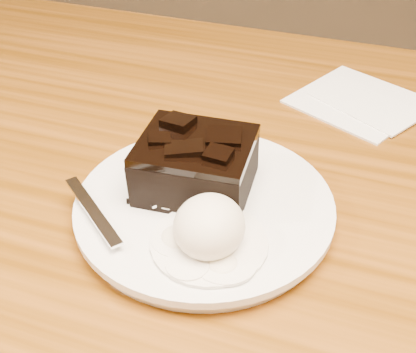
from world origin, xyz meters
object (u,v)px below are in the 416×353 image
(brownie, at_px, (196,168))
(napkin, at_px, (358,100))
(plate, at_px, (204,208))
(spoon, at_px, (166,198))
(ice_cream_scoop, at_px, (209,226))

(brownie, bearing_deg, napkin, 64.04)
(plate, xyz_separation_m, napkin, (0.11, 0.27, -0.01))
(plate, distance_m, napkin, 0.29)
(spoon, relative_size, napkin, 1.14)
(brownie, distance_m, napkin, 0.28)
(ice_cream_scoop, xyz_separation_m, napkin, (0.09, 0.32, -0.04))
(plate, relative_size, ice_cream_scoop, 3.82)
(brownie, relative_size, ice_cream_scoop, 1.61)
(ice_cream_scoop, bearing_deg, brownie, 118.67)
(plate, bearing_deg, ice_cream_scoop, -66.10)
(plate, height_order, ice_cream_scoop, ice_cream_scoop)
(plate, height_order, spoon, spoon)
(plate, bearing_deg, napkin, 67.74)
(spoon, bearing_deg, plate, -28.64)
(brownie, xyz_separation_m, ice_cream_scoop, (0.04, -0.07, -0.00))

